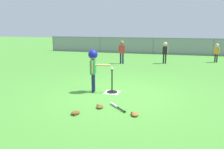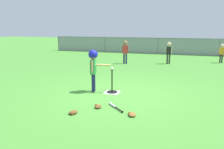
{
  "view_description": "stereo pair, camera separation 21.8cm",
  "coord_description": "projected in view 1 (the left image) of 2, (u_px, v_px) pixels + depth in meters",
  "views": [
    {
      "loc": [
        1.55,
        -6.2,
        1.96
      ],
      "look_at": [
        -0.22,
        0.14,
        0.55
      ],
      "focal_mm": 36.51,
      "sensor_mm": 36.0,
      "label": 1
    },
    {
      "loc": [
        1.76,
        -6.14,
        1.96
      ],
      "look_at": [
        -0.22,
        0.14,
        0.55
      ],
      "focal_mm": 36.51,
      "sensor_mm": 36.0,
      "label": 2
    }
  ],
  "objects": [
    {
      "name": "ground_plane",
      "position": [
        118.0,
        94.0,
        6.66
      ],
      "size": [
        60.0,
        60.0,
        0.0
      ],
      "primitive_type": "plane",
      "color": "#478C33"
    },
    {
      "name": "home_plate",
      "position": [
        112.0,
        92.0,
        6.85
      ],
      "size": [
        0.44,
        0.44,
        0.01
      ],
      "primitive_type": "cube",
      "color": "white",
      "rests_on": "ground_plane"
    },
    {
      "name": "batting_tee",
      "position": [
        112.0,
        89.0,
        6.83
      ],
      "size": [
        0.32,
        0.32,
        0.69
      ],
      "color": "black",
      "rests_on": "ground_plane"
    },
    {
      "name": "baseball_on_tee",
      "position": [
        112.0,
        69.0,
        6.7
      ],
      "size": [
        0.07,
        0.07,
        0.07
      ],
      "primitive_type": "sphere",
      "color": "white",
      "rests_on": "batting_tee"
    },
    {
      "name": "batter_child",
      "position": [
        93.0,
        62.0,
        6.73
      ],
      "size": [
        0.65,
        0.36,
        1.28
      ],
      "color": "#191E4C",
      "rests_on": "ground_plane"
    },
    {
      "name": "fielder_deep_left",
      "position": [
        165.0,
        50.0,
        11.98
      ],
      "size": [
        0.33,
        0.23,
        1.14
      ],
      "color": "#262626",
      "rests_on": "ground_plane"
    },
    {
      "name": "fielder_deep_right",
      "position": [
        122.0,
        49.0,
        11.93
      ],
      "size": [
        0.35,
        0.24,
        1.21
      ],
      "color": "#191E4C",
      "rests_on": "ground_plane"
    },
    {
      "name": "fielder_near_left",
      "position": [
        217.0,
        50.0,
        12.37
      ],
      "size": [
        0.27,
        0.21,
        1.03
      ],
      "color": "#262626",
      "rests_on": "ground_plane"
    },
    {
      "name": "spare_bat_silver",
      "position": [
        116.0,
        106.0,
        5.6
      ],
      "size": [
        0.51,
        0.53,
        0.06
      ],
      "color": "silver",
      "rests_on": "ground_plane"
    },
    {
      "name": "glove_by_plate",
      "position": [
        100.0,
        107.0,
        5.54
      ],
      "size": [
        0.19,
        0.23,
        0.07
      ],
      "color": "brown",
      "rests_on": "ground_plane"
    },
    {
      "name": "glove_near_bats",
      "position": [
        135.0,
        114.0,
        5.06
      ],
      "size": [
        0.2,
        0.24,
        0.07
      ],
      "color": "brown",
      "rests_on": "ground_plane"
    },
    {
      "name": "glove_tossed_aside",
      "position": [
        75.0,
        113.0,
        5.14
      ],
      "size": [
        0.25,
        0.27,
        0.07
      ],
      "color": "brown",
      "rests_on": "ground_plane"
    },
    {
      "name": "outfield_fence",
      "position": [
        153.0,
        45.0,
        16.24
      ],
      "size": [
        16.06,
        0.06,
        1.15
      ],
      "color": "slate",
      "rests_on": "ground_plane"
    }
  ]
}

